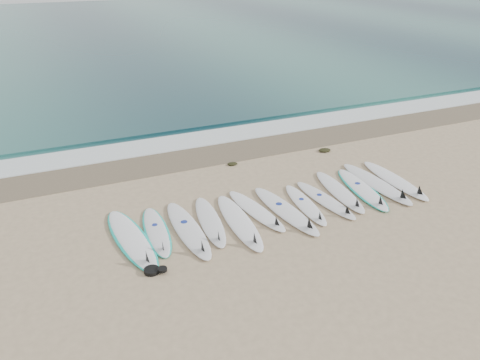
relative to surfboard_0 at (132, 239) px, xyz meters
name	(u,v)px	position (x,y,z in m)	size (l,w,h in m)	color
ground	(281,209)	(3.79, -0.04, -0.06)	(120.00, 120.00, 0.00)	tan
ocean	(96,31)	(3.79, 32.46, -0.04)	(120.00, 55.00, 0.03)	#205353
wet_sand_band	(222,152)	(3.79, 4.06, -0.05)	(120.00, 1.80, 0.01)	brown
foam_band	(207,138)	(3.79, 5.46, -0.04)	(120.00, 1.40, 0.04)	silver
wave_crest	(194,124)	(3.79, 6.96, -0.01)	(120.00, 1.00, 0.10)	#205353
surfboard_0	(132,239)	(0.00, 0.00, 0.00)	(1.03, 2.97, 0.37)	white
surfboard_1	(157,232)	(0.60, 0.12, -0.01)	(0.73, 2.35, 0.29)	white
surfboard_2	(189,230)	(1.30, -0.15, 0.01)	(0.61, 2.79, 0.36)	white
surfboard_3	(211,222)	(1.90, 0.01, 0.00)	(0.83, 2.51, 0.32)	silver
surfboard_4	(240,222)	(2.54, -0.31, 0.01)	(0.75, 2.83, 0.36)	white
surfboard_5	(257,211)	(3.16, 0.03, 0.00)	(0.86, 2.49, 0.31)	white
surfboard_6	(287,211)	(3.83, -0.27, 0.01)	(0.83, 2.85, 0.36)	white
surfboard_7	(306,205)	(4.45, -0.18, 0.00)	(0.70, 2.33, 0.29)	white
surfboard_8	(326,200)	(5.06, -0.19, 0.00)	(0.72, 2.44, 0.31)	white
surfboard_9	(340,192)	(5.67, 0.07, 0.00)	(0.84, 2.64, 0.33)	white
surfboard_10	(363,189)	(6.33, -0.03, 0.00)	(1.04, 2.72, 0.34)	white
surfboard_11	(378,184)	(6.90, 0.05, 0.01)	(0.65, 2.91, 0.37)	white
surfboard_12	(396,181)	(7.52, 0.01, 0.01)	(0.66, 2.79, 0.35)	white
seaweed_near	(232,164)	(3.73, 3.02, -0.02)	(0.32, 0.25, 0.06)	black
seaweed_far	(325,150)	(6.93, 2.80, -0.01)	(0.41, 0.32, 0.08)	black
leash_coil	(154,270)	(0.18, -1.32, -0.01)	(0.46, 0.36, 0.11)	black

